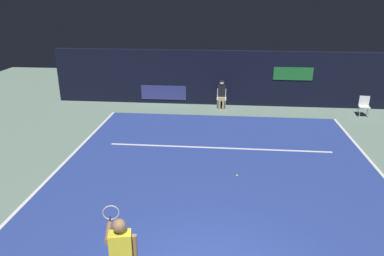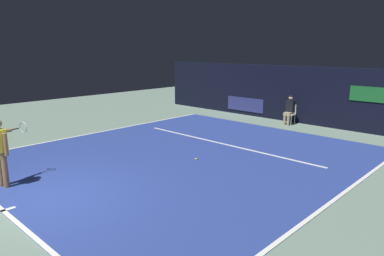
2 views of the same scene
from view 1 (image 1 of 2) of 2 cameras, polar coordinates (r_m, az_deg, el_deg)
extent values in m
plane|color=slate|center=(10.84, 4.03, -7.31)|extent=(31.39, 31.39, 0.00)
cube|color=navy|center=(10.84, 4.03, -7.28)|extent=(9.85, 11.13, 0.01)
cube|color=white|center=(11.94, -20.16, -5.79)|extent=(0.10, 11.13, 0.01)
cube|color=white|center=(12.59, 4.29, -3.16)|extent=(7.68, 0.10, 0.01)
cube|color=black|center=(17.46, 4.86, 7.90)|extent=(16.31, 0.30, 2.60)
cube|color=navy|center=(17.74, -4.52, 5.62)|extent=(2.20, 0.04, 0.70)
cube|color=#1E6B2D|center=(17.52, 15.73, 8.27)|extent=(1.80, 0.04, 0.60)
cube|color=yellow|center=(6.19, -11.23, -18.09)|extent=(0.40, 0.30, 0.56)
sphere|color=#8C6647|center=(5.94, -11.51, -14.91)|extent=(0.22, 0.22, 0.22)
cylinder|color=#8C6647|center=(6.30, -13.11, -15.82)|extent=(0.20, 0.51, 0.09)
cylinder|color=#8C6647|center=(6.24, -9.04, -18.50)|extent=(0.09, 0.09, 0.56)
cylinder|color=black|center=(6.54, -12.90, -14.28)|extent=(0.10, 0.30, 0.03)
torus|color=#B2B2B7|center=(6.77, -12.71, -12.95)|extent=(0.30, 0.09, 0.30)
cube|color=white|center=(16.97, 4.69, 4.62)|extent=(0.45, 0.41, 0.04)
cube|color=white|center=(17.10, 4.71, 5.55)|extent=(0.42, 0.04, 0.42)
cylinder|color=#B2B2B7|center=(16.87, 4.03, 3.74)|extent=(0.03, 0.03, 0.46)
cylinder|color=#B2B2B7|center=(16.87, 5.30, 3.70)|extent=(0.03, 0.03, 0.46)
cylinder|color=#B2B2B7|center=(17.19, 4.05, 4.06)|extent=(0.03, 0.03, 0.46)
cylinder|color=#B2B2B7|center=(17.19, 5.29, 4.02)|extent=(0.03, 0.03, 0.46)
cube|color=tan|center=(16.88, 4.69, 4.68)|extent=(0.33, 0.40, 0.14)
cylinder|color=tan|center=(16.78, 4.35, 3.64)|extent=(0.11, 0.11, 0.46)
cylinder|color=tan|center=(16.78, 4.97, 3.62)|extent=(0.11, 0.11, 0.46)
cube|color=black|center=(16.91, 4.72, 5.87)|extent=(0.34, 0.22, 0.52)
sphere|color=#DBAD89|center=(16.82, 4.76, 7.12)|extent=(0.20, 0.20, 0.20)
cylinder|color=#141933|center=(16.80, 4.77, 7.42)|extent=(0.19, 0.19, 0.04)
cube|color=white|center=(17.45, 25.62, 3.04)|extent=(0.49, 0.46, 0.04)
cube|color=white|center=(17.58, 25.61, 3.94)|extent=(0.42, 0.09, 0.42)
cylinder|color=#B2B2B7|center=(17.31, 25.01, 2.24)|extent=(0.03, 0.03, 0.44)
cylinder|color=#B2B2B7|center=(17.39, 26.21, 2.13)|extent=(0.03, 0.03, 0.44)
cylinder|color=#B2B2B7|center=(17.63, 24.82, 2.58)|extent=(0.03, 0.03, 0.44)
cylinder|color=#B2B2B7|center=(17.71, 26.00, 2.47)|extent=(0.03, 0.03, 0.44)
sphere|color=#CCE033|center=(10.72, 7.13, -7.47)|extent=(0.07, 0.07, 0.07)
camera|label=2|loc=(7.94, 78.16, -8.17)|focal=33.13mm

